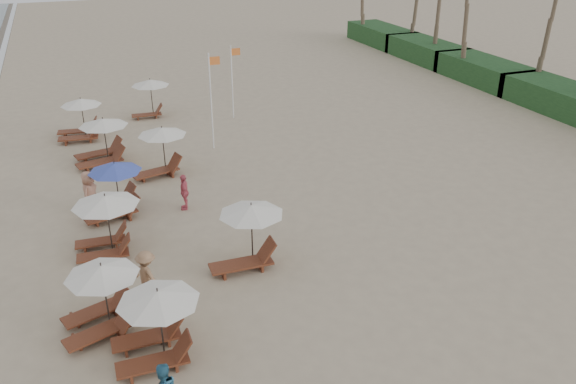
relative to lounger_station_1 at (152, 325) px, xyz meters
name	(u,v)px	position (x,y,z in m)	size (l,w,h in m)	color
ground	(345,337)	(5.21, -1.16, -1.06)	(160.00, 160.00, 0.00)	tan
shrub_hedge	(563,99)	(27.21, 13.34, -0.26)	(3.20, 53.00, 1.60)	#193D1C
lounger_station_1	(152,325)	(0.00, 0.00, 0.00)	(2.54, 2.23, 2.10)	brown
lounger_station_2	(98,299)	(-1.27, 1.80, -0.02)	(2.50, 2.31, 2.11)	brown
lounger_station_3	(103,223)	(-0.70, 6.10, 0.18)	(2.51, 2.34, 2.25)	brown
lounger_station_4	(111,192)	(-0.16, 9.16, -0.06)	(2.62, 2.35, 2.18)	brown
lounger_station_5	(100,143)	(-0.08, 14.96, -0.02)	(2.82, 2.45, 2.22)	brown
lounger_station_6	(78,121)	(-0.85, 18.90, -0.04)	(2.61, 2.14, 2.21)	brown
inland_station_0	(246,234)	(3.72, 3.45, 0.22)	(2.84, 2.24, 2.22)	brown
inland_station_1	(158,149)	(2.33, 12.41, 0.22)	(2.88, 2.24, 2.22)	brown
inland_station_2	(149,93)	(3.34, 21.41, 0.42)	(2.52, 2.24, 2.22)	brown
beachgoer_mid_b	(147,275)	(0.27, 2.82, -0.22)	(1.09, 0.63, 1.68)	#946C4B
beachgoer_far_a	(184,192)	(2.67, 8.58, -0.30)	(0.90, 0.37, 1.53)	#CD5261
beachgoer_far_b	(89,193)	(-0.96, 9.47, -0.13)	(0.91, 0.59, 1.86)	#AB755D
flag_pole_near	(212,97)	(5.55, 14.91, 1.66)	(0.59, 0.08, 4.94)	silver
flag_pole_far	(233,78)	(7.94, 19.40, 1.34)	(0.60, 0.08, 4.32)	silver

